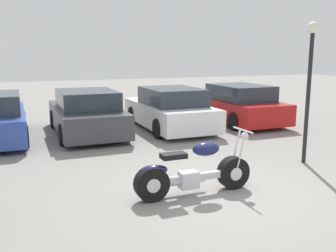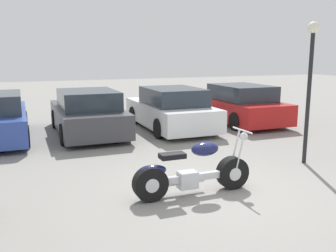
# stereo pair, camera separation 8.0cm
# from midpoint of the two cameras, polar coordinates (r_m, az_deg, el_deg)

# --- Properties ---
(ground_plane) EXTENTS (60.00, 60.00, 0.00)m
(ground_plane) POSITION_cam_midpoint_polar(r_m,az_deg,el_deg) (7.07, 6.99, -9.62)
(ground_plane) COLOR gray
(motorcycle) EXTENTS (2.22, 0.62, 1.11)m
(motorcycle) POSITION_cam_midpoint_polar(r_m,az_deg,el_deg) (6.69, 3.44, -7.08)
(motorcycle) COLOR black
(motorcycle) RESTS_ON ground_plane
(parked_car_dark_grey) EXTENTS (1.94, 4.28, 1.38)m
(parked_car_dark_grey) POSITION_cam_midpoint_polar(r_m,az_deg,el_deg) (11.90, -12.50, 1.85)
(parked_car_dark_grey) COLOR #3D3D42
(parked_car_dark_grey) RESTS_ON ground_plane
(parked_car_white) EXTENTS (1.94, 4.28, 1.38)m
(parked_car_white) POSITION_cam_midpoint_polar(r_m,az_deg,el_deg) (12.46, 0.08, 2.51)
(parked_car_white) COLOR white
(parked_car_white) RESTS_ON ground_plane
(parked_car_red) EXTENTS (1.94, 4.28, 1.38)m
(parked_car_red) POSITION_cam_midpoint_polar(r_m,az_deg,el_deg) (13.87, 10.30, 3.20)
(parked_car_red) COLOR red
(parked_car_red) RESTS_ON ground_plane
(lamp_post) EXTENTS (0.25, 0.25, 3.16)m
(lamp_post) POSITION_cam_midpoint_polar(r_m,az_deg,el_deg) (8.90, 20.57, 7.84)
(lamp_post) COLOR black
(lamp_post) RESTS_ON ground_plane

